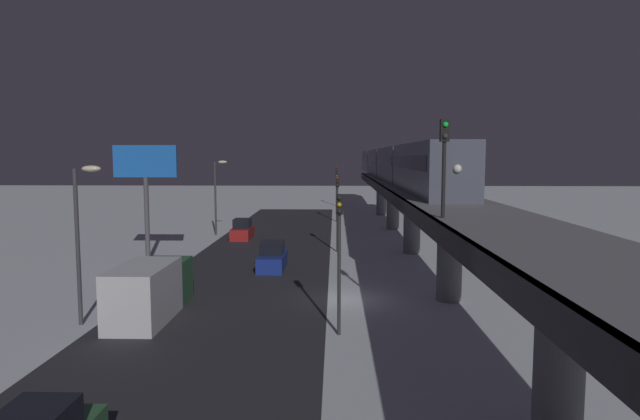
{
  "coord_description": "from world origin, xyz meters",
  "views": [
    {
      "loc": [
        0.08,
        30.38,
        8.07
      ],
      "look_at": [
        1.54,
        -21.88,
        2.94
      ],
      "focal_mm": 30.79,
      "sensor_mm": 36.0,
      "label": 1
    }
  ],
  "objects_px": {
    "subway_train": "(389,162)",
    "traffic_light_mid": "(337,203)",
    "rail_signal": "(444,151)",
    "traffic_light_near": "(339,243)",
    "commercial_billboard": "(146,173)",
    "sedan_red": "(242,231)",
    "box_truck": "(151,290)",
    "traffic_light_distant": "(336,180)",
    "traffic_light_far": "(337,188)",
    "sedan_blue": "(272,258)"
  },
  "relations": [
    {
      "from": "box_truck",
      "to": "subway_train",
      "type": "bearing_deg",
      "value": -111.95
    },
    {
      "from": "rail_signal",
      "to": "traffic_light_far",
      "type": "height_order",
      "value": "rail_signal"
    },
    {
      "from": "traffic_light_distant",
      "to": "subway_train",
      "type": "bearing_deg",
      "value": 104.81
    },
    {
      "from": "box_truck",
      "to": "traffic_light_distant",
      "type": "relative_size",
      "value": 1.16
    },
    {
      "from": "box_truck",
      "to": "traffic_light_distant",
      "type": "xyz_separation_m",
      "value": [
        -9.5,
        -62.47,
        2.85
      ]
    },
    {
      "from": "subway_train",
      "to": "traffic_light_mid",
      "type": "height_order",
      "value": "subway_train"
    },
    {
      "from": "box_truck",
      "to": "traffic_light_mid",
      "type": "height_order",
      "value": "traffic_light_mid"
    },
    {
      "from": "rail_signal",
      "to": "traffic_light_near",
      "type": "height_order",
      "value": "rail_signal"
    },
    {
      "from": "traffic_light_mid",
      "to": "commercial_billboard",
      "type": "distance_m",
      "value": 15.53
    },
    {
      "from": "traffic_light_mid",
      "to": "traffic_light_far",
      "type": "relative_size",
      "value": 1.0
    },
    {
      "from": "subway_train",
      "to": "commercial_billboard",
      "type": "distance_m",
      "value": 32.38
    },
    {
      "from": "sedan_blue",
      "to": "commercial_billboard",
      "type": "relative_size",
      "value": 0.52
    },
    {
      "from": "box_truck",
      "to": "traffic_light_mid",
      "type": "relative_size",
      "value": 1.16
    },
    {
      "from": "sedan_blue",
      "to": "subway_train",
      "type": "bearing_deg",
      "value": 68.04
    },
    {
      "from": "subway_train",
      "to": "traffic_light_far",
      "type": "xyz_separation_m",
      "value": [
        6.21,
        -1.78,
        -3.14
      ]
    },
    {
      "from": "subway_train",
      "to": "sedan_red",
      "type": "distance_m",
      "value": 21.12
    },
    {
      "from": "subway_train",
      "to": "traffic_light_mid",
      "type": "relative_size",
      "value": 11.57
    },
    {
      "from": "subway_train",
      "to": "traffic_light_near",
      "type": "distance_m",
      "value": 42.24
    },
    {
      "from": "sedan_red",
      "to": "traffic_light_far",
      "type": "relative_size",
      "value": 0.64
    },
    {
      "from": "rail_signal",
      "to": "sedan_red",
      "type": "xyz_separation_m",
      "value": [
        13.53,
        -30.69,
        -7.49
      ]
    },
    {
      "from": "commercial_billboard",
      "to": "rail_signal",
      "type": "bearing_deg",
      "value": 135.25
    },
    {
      "from": "sedan_red",
      "to": "commercial_billboard",
      "type": "xyz_separation_m",
      "value": [
        5.19,
        12.14,
        6.03
      ]
    },
    {
      "from": "subway_train",
      "to": "traffic_light_far",
      "type": "bearing_deg",
      "value": -15.95
    },
    {
      "from": "traffic_light_near",
      "to": "traffic_light_distant",
      "type": "height_order",
      "value": "same"
    },
    {
      "from": "sedan_red",
      "to": "traffic_light_mid",
      "type": "xyz_separation_m",
      "value": [
        -9.3,
        7.2,
        3.4
      ]
    },
    {
      "from": "box_truck",
      "to": "traffic_light_far",
      "type": "relative_size",
      "value": 1.16
    },
    {
      "from": "sedan_red",
      "to": "sedan_blue",
      "type": "bearing_deg",
      "value": 107.82
    },
    {
      "from": "sedan_blue",
      "to": "traffic_light_far",
      "type": "height_order",
      "value": "traffic_light_far"
    },
    {
      "from": "subway_train",
      "to": "sedan_red",
      "type": "height_order",
      "value": "subway_train"
    },
    {
      "from": "sedan_blue",
      "to": "commercial_billboard",
      "type": "bearing_deg",
      "value": 167.53
    },
    {
      "from": "traffic_light_far",
      "to": "traffic_light_distant",
      "type": "height_order",
      "value": "same"
    },
    {
      "from": "subway_train",
      "to": "commercial_billboard",
      "type": "xyz_separation_m",
      "value": [
        20.7,
        24.89,
        -0.51
      ]
    },
    {
      "from": "sedan_blue",
      "to": "traffic_light_near",
      "type": "height_order",
      "value": "traffic_light_near"
    },
    {
      "from": "sedan_blue",
      "to": "box_truck",
      "type": "height_order",
      "value": "box_truck"
    },
    {
      "from": "box_truck",
      "to": "traffic_light_mid",
      "type": "bearing_deg",
      "value": -116.53
    },
    {
      "from": "box_truck",
      "to": "traffic_light_mid",
      "type": "xyz_separation_m",
      "value": [
        -9.5,
        -19.03,
        2.85
      ]
    },
    {
      "from": "rail_signal",
      "to": "subway_train",
      "type": "bearing_deg",
      "value": -92.62
    },
    {
      "from": "commercial_billboard",
      "to": "sedan_red",
      "type": "bearing_deg",
      "value": -113.13
    },
    {
      "from": "subway_train",
      "to": "commercial_billboard",
      "type": "height_order",
      "value": "subway_train"
    },
    {
      "from": "traffic_light_near",
      "to": "commercial_billboard",
      "type": "height_order",
      "value": "commercial_billboard"
    },
    {
      "from": "subway_train",
      "to": "rail_signal",
      "type": "distance_m",
      "value": 43.5
    },
    {
      "from": "traffic_light_near",
      "to": "commercial_billboard",
      "type": "relative_size",
      "value": 0.72
    },
    {
      "from": "traffic_light_far",
      "to": "traffic_light_distant",
      "type": "distance_m",
      "value": 21.72
    },
    {
      "from": "sedan_red",
      "to": "traffic_light_distant",
      "type": "bearing_deg",
      "value": -104.39
    },
    {
      "from": "box_truck",
      "to": "traffic_light_distant",
      "type": "height_order",
      "value": "traffic_light_distant"
    },
    {
      "from": "box_truck",
      "to": "traffic_light_far",
      "type": "bearing_deg",
      "value": -103.12
    },
    {
      "from": "traffic_light_far",
      "to": "commercial_billboard",
      "type": "distance_m",
      "value": 30.46
    },
    {
      "from": "commercial_billboard",
      "to": "traffic_light_distant",
      "type": "bearing_deg",
      "value": -106.67
    },
    {
      "from": "sedan_red",
      "to": "traffic_light_far",
      "type": "height_order",
      "value": "traffic_light_far"
    },
    {
      "from": "traffic_light_far",
      "to": "sedan_blue",
      "type": "bearing_deg",
      "value": 80.74
    }
  ]
}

